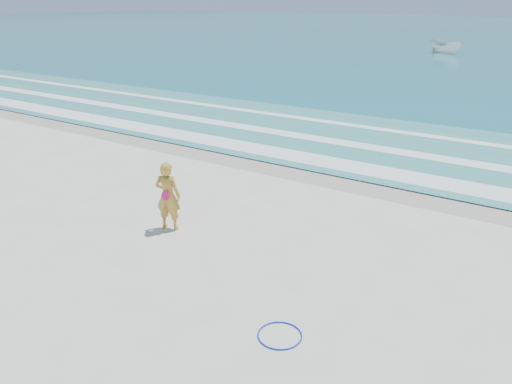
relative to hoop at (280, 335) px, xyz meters
The scene contains 9 objects.
ground 3.47m from the hoop, behind, with size 400.00×400.00×0.00m, color silver.
wet_sand 9.59m from the hoop, 111.19° to the left, with size 400.00×2.40×0.00m, color #B2A893.
shallow 14.36m from the hoop, 103.96° to the left, with size 400.00×10.00×0.01m, color #59B7AD.
foam_near 10.81m from the hoop, 108.70° to the left, with size 400.00×1.40×0.01m, color white.
foam_mid 13.59m from the hoop, 104.77° to the left, with size 400.00×0.90×0.01m, color white.
foam_far 16.80m from the hoop, 101.90° to the left, with size 400.00×0.60×0.01m, color white.
hoop is the anchor object (origin of this frame).
boat 57.08m from the hoop, 100.90° to the left, with size 1.62×4.30×1.66m, color white.
woman 5.67m from the hoop, 154.27° to the left, with size 0.82×0.66×1.94m.
Camera 1 is at (7.42, -6.75, 6.00)m, focal length 35.00 mm.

